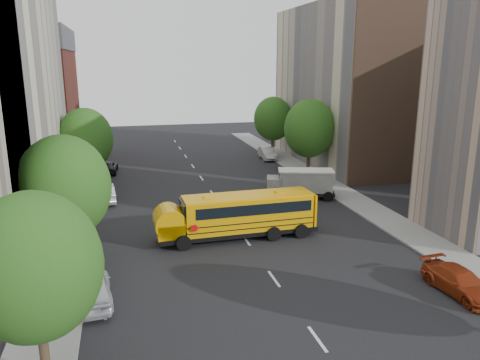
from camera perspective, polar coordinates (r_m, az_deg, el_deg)
name	(u,v)px	position (r m, az deg, el deg)	size (l,w,h in m)	color
ground	(239,230)	(33.67, -0.13, -6.15)	(120.00, 120.00, 0.00)	black
sidewalk_left	(76,220)	(37.66, -19.37, -4.65)	(3.00, 80.00, 0.12)	slate
sidewalk_right	(352,199)	(42.10, 13.53, -2.27)	(3.00, 80.00, 0.12)	slate
lane_markings	(212,193)	(42.96, -3.38, -1.64)	(0.15, 64.00, 0.01)	silver
building_left_redbrick	(29,109)	(59.75, -24.36, 7.94)	(10.00, 15.00, 13.00)	maroon
building_right_far	(347,86)	(56.83, 12.91, 11.11)	(10.00, 22.00, 18.00)	beige
building_right_sidewall	(401,92)	(47.30, 19.00, 10.16)	(10.10, 0.30, 18.00)	brown
street_tree_0	(34,267)	(18.35, -23.78, -9.69)	(4.80, 4.80, 7.41)	#38281C
street_tree_1	(64,187)	(27.66, -20.65, -0.86)	(5.12, 5.12, 7.90)	#38281C
street_tree_2	(85,139)	(45.27, -18.32, 4.73)	(4.99, 4.99, 7.71)	#38281C
street_tree_4	(309,128)	(48.83, 8.46, 6.23)	(5.25, 5.25, 8.10)	#38281C
street_tree_5	(273,119)	(60.03, 4.04, 7.45)	(4.86, 4.86, 7.51)	#38281C
school_bus	(236,214)	(31.76, -0.50, -4.14)	(10.95, 2.93, 3.07)	black
safari_truck	(301,183)	(41.54, 7.39, -0.36)	(6.30, 3.73, 2.55)	black
parked_car_0	(92,288)	(24.94, -17.56, -12.48)	(1.84, 4.58, 1.56)	silver
parked_car_1	(104,192)	(42.05, -16.25, -1.46)	(1.63, 4.68, 1.54)	silver
parked_car_2	(107,167)	(52.81, -15.90, 1.54)	(2.12, 4.59, 1.28)	black
parked_car_3	(460,282)	(27.25, 25.22, -11.16)	(1.84, 4.52, 1.31)	maroon
parked_car_5	(267,153)	(58.08, 3.36, 3.27)	(1.55, 4.44, 1.46)	#9A9A95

